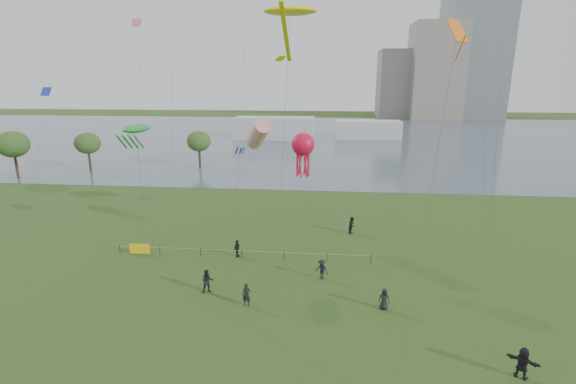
{
  "coord_description": "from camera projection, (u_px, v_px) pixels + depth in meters",
  "views": [
    {
      "loc": [
        2.93,
        -20.56,
        16.39
      ],
      "look_at": [
        0.0,
        10.0,
        8.0
      ],
      "focal_mm": 26.0,
      "sensor_mm": 36.0,
      "label": 1
    }
  ],
  "objects": [
    {
      "name": "building_mid",
      "position": [
        435.0,
        72.0,
        170.64
      ],
      "size": [
        20.0,
        20.0,
        38.0
      ],
      "primitive_type": "cube",
      "color": "gray",
      "rests_on": "ground_plane"
    },
    {
      "name": "spectator_d",
      "position": [
        384.0,
        299.0,
        30.44
      ],
      "size": [
        0.86,
        0.62,
        1.63
      ],
      "primitive_type": "imported",
      "rotation": [
        0.0,
        0.0,
        -0.13
      ],
      "color": "black",
      "rests_on": "ground_plane"
    },
    {
      "name": "spectator_c",
      "position": [
        237.0,
        248.0,
        39.44
      ],
      "size": [
        0.71,
        1.05,
        1.66
      ],
      "primitive_type": "imported",
      "rotation": [
        0.0,
        0.0,
        1.22
      ],
      "color": "black",
      "rests_on": "ground_plane"
    },
    {
      "name": "pavilion_right",
      "position": [
        368.0,
        130.0,
        116.48
      ],
      "size": [
        18.0,
        7.0,
        5.0
      ],
      "primitive_type": "cube",
      "color": "silver",
      "rests_on": "ground_plane"
    },
    {
      "name": "kite_windsock",
      "position": [
        258.0,
        134.0,
        43.98
      ],
      "size": [
        5.51,
        9.89,
        12.61
      ],
      "rotation": [
        0.0,
        0.0,
        0.12
      ],
      "color": "#3F3F42"
    },
    {
      "name": "trees",
      "position": [
        90.0,
        143.0,
        73.04
      ],
      "size": [
        32.78,
        16.24,
        8.01
      ],
      "color": "#362518",
      "rests_on": "ground_plane"
    },
    {
      "name": "ground_plane",
      "position": [
        272.0,
        369.0,
        24.33
      ],
      "size": [
        400.0,
        400.0,
        0.0
      ],
      "primitive_type": "plane",
      "color": "#223D13"
    },
    {
      "name": "pavilion_left",
      "position": [
        274.0,
        128.0,
        115.87
      ],
      "size": [
        22.0,
        8.0,
        6.0
      ],
      "primitive_type": "cube",
      "color": "silver",
      "rests_on": "ground_plane"
    },
    {
      "name": "kite_octopus",
      "position": [
        303.0,
        145.0,
        36.79
      ],
      "size": [
        2.52,
        6.08,
        11.8
      ],
      "rotation": [
        0.0,
        0.0,
        0.41
      ],
      "color": "#3F3F42"
    },
    {
      "name": "small_kites",
      "position": [
        298.0,
        5.0,
        35.89
      ],
      "size": [
        46.65,
        11.5,
        13.99
      ],
      "color": "#1933B2"
    },
    {
      "name": "spectator_b",
      "position": [
        322.0,
        269.0,
        35.05
      ],
      "size": [
        1.3,
        1.12,
        1.74
      ],
      "primitive_type": "imported",
      "rotation": [
        0.0,
        0.0,
        -0.52
      ],
      "color": "black",
      "rests_on": "ground_plane"
    },
    {
      "name": "spectator_g",
      "position": [
        352.0,
        225.0,
        45.32
      ],
      "size": [
        1.03,
        1.13,
        1.89
      ],
      "primitive_type": "imported",
      "rotation": [
        0.0,
        0.0,
        1.16
      ],
      "color": "black",
      "rests_on": "ground_plane"
    },
    {
      "name": "kite_stingray",
      "position": [
        290.0,
        12.0,
        38.21
      ],
      "size": [
        5.01,
        11.7,
        22.77
      ],
      "rotation": [
        0.0,
        0.0,
        -0.31
      ],
      "color": "#3F3F42"
    },
    {
      "name": "building_low",
      "position": [
        397.0,
        84.0,
        179.01
      ],
      "size": [
        16.0,
        18.0,
        28.0
      ],
      "primitive_type": "cube",
      "color": "gray",
      "rests_on": "ground_plane"
    },
    {
      "name": "kite_creature",
      "position": [
        136.0,
        129.0,
        38.78
      ],
      "size": [
        2.7,
        6.06,
        12.26
      ],
      "rotation": [
        0.0,
        0.0,
        -0.23
      ],
      "color": "#3F3F42"
    },
    {
      "name": "spectator_a",
      "position": [
        207.0,
        281.0,
        32.79
      ],
      "size": [
        1.13,
        1.02,
        1.92
      ],
      "primitive_type": "imported",
      "rotation": [
        0.0,
        0.0,
        0.37
      ],
      "color": "black",
      "rests_on": "ground_plane"
    },
    {
      "name": "kite_delta",
      "position": [
        455.0,
        47.0,
        24.26
      ],
      "size": [
        4.58,
        9.53,
        19.75
      ],
      "rotation": [
        0.0,
        0.0,
        0.21
      ],
      "color": "#3F3F42"
    },
    {
      "name": "fence",
      "position": [
        179.0,
        250.0,
        39.73
      ],
      "size": [
        24.07,
        0.07,
        1.05
      ],
      "color": "black",
      "rests_on": "ground_plane"
    },
    {
      "name": "spectator_e",
      "position": [
        523.0,
        363.0,
        23.4
      ],
      "size": [
        1.79,
        1.4,
        1.9
      ],
      "primitive_type": "imported",
      "rotation": [
        0.0,
        0.0,
        2.59
      ],
      "color": "black",
      "rests_on": "ground_plane"
    },
    {
      "name": "lake",
      "position": [
        318.0,
        137.0,
        120.35
      ],
      "size": [
        400.0,
        120.0,
        0.08
      ],
      "primitive_type": "cube",
      "color": "slate",
      "rests_on": "ground_plane"
    },
    {
      "name": "spectator_f",
      "position": [
        247.0,
        295.0,
        30.91
      ],
      "size": [
        0.64,
        0.42,
        1.75
      ],
      "primitive_type": "imported",
      "rotation": [
        0.0,
        0.0,
        0.0
      ],
      "color": "black",
      "rests_on": "ground_plane"
    }
  ]
}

